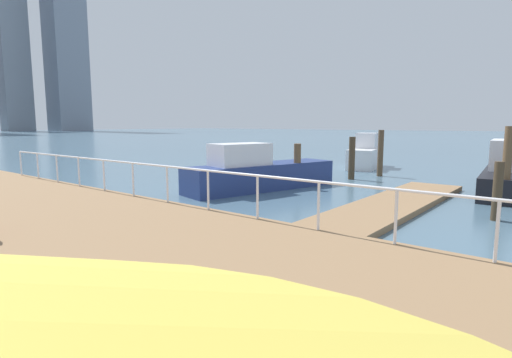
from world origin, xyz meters
name	(u,v)px	position (x,y,z in m)	size (l,w,h in m)	color
ground_plane	(115,181)	(0.00, 20.00, 0.00)	(300.00, 300.00, 0.00)	slate
floating_dock	(389,206)	(1.81, 7.54, 0.09)	(10.63, 2.00, 0.18)	#93704C
boardwalk_railing	(257,184)	(-3.15, 8.94, 1.24)	(0.06, 26.83, 1.08)	white
dock_piling_0	(380,153)	(9.47, 10.91, 1.18)	(0.28, 0.28, 2.36)	brown
dock_piling_1	(297,166)	(3.61, 12.16, 0.93)	(0.29, 0.29, 1.85)	brown
dock_piling_2	(352,158)	(7.44, 11.52, 1.02)	(0.30, 0.30, 2.05)	#473826
dock_piling_4	(497,191)	(2.13, 4.65, 0.82)	(0.25, 0.25, 1.65)	#473826
dock_piling_5	(507,166)	(4.78, 4.79, 1.30)	(0.27, 0.27, 2.60)	brown
moored_boat_0	(366,155)	(12.75, 13.12, 0.78)	(4.34, 2.37, 2.10)	white
moored_boat_2	(258,173)	(2.19, 13.13, 0.70)	(6.90, 3.20, 1.91)	navy
moored_boat_3	(510,173)	(7.92, 5.04, 0.74)	(6.66, 2.40, 2.04)	black
skyline_tower_6	(13,57)	(49.96, 157.88, 25.42)	(9.13, 6.14, 50.84)	#8C939E
skyline_tower_7	(64,26)	(63.10, 147.16, 36.47)	(11.19, 12.22, 72.94)	gray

